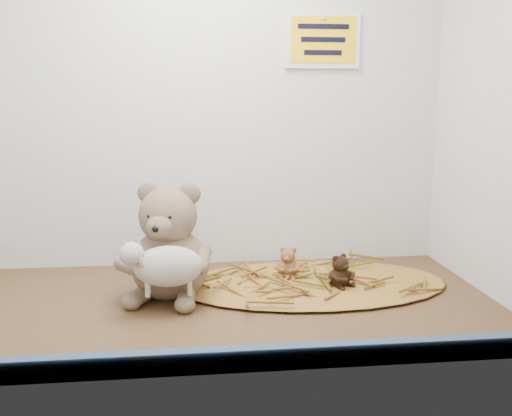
{
  "coord_description": "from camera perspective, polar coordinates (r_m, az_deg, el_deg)",
  "views": [
    {
      "loc": [
        -1.97,
        -110.37,
        41.55
      ],
      "look_at": [
        10.69,
        1.72,
        19.46
      ],
      "focal_mm": 40.0,
      "sensor_mm": 36.0,
      "label": 1
    }
  ],
  "objects": [
    {
      "name": "straw_bed",
      "position": [
        1.29,
        5.7,
        -7.46
      ],
      "size": [
        60.51,
        35.14,
        1.17
      ],
      "primitive_type": "ellipsoid",
      "color": "brown",
      "rests_on": "shelf_floor"
    },
    {
      "name": "toy_lamb",
      "position": [
        1.12,
        -8.76,
        -5.78
      ],
      "size": [
        17.48,
        10.67,
        11.3
      ],
      "primitive_type": null,
      "color": "silver",
      "rests_on": "main_teddy"
    },
    {
      "name": "alcove_shell",
      "position": [
        1.19,
        -5.63,
        12.68
      ],
      "size": [
        120.4,
        60.2,
        90.4
      ],
      "color": "#432E17",
      "rests_on": "ground"
    },
    {
      "name": "mini_teddy_brown",
      "position": [
        1.25,
        8.35,
        -6.1
      ],
      "size": [
        8.24,
        8.33,
        7.2
      ],
      "primitive_type": null,
      "rotation": [
        0.0,
        0.0,
        0.59
      ],
      "color": "black",
      "rests_on": "straw_bed"
    },
    {
      "name": "mini_teddy_tan",
      "position": [
        1.31,
        3.22,
        -5.32
      ],
      "size": [
        7.39,
        7.57,
        6.99
      ],
      "primitive_type": null,
      "rotation": [
        0.0,
        0.0,
        -0.36
      ],
      "color": "olive",
      "rests_on": "straw_bed"
    },
    {
      "name": "wall_sign",
      "position": [
        1.44,
        6.68,
        16.37
      ],
      "size": [
        16.0,
        1.2,
        11.0
      ],
      "primitive_type": "cube",
      "color": "#F0B10C",
      "rests_on": "back_wall"
    },
    {
      "name": "main_teddy",
      "position": [
        1.2,
        -8.65,
        -3.23
      ],
      "size": [
        24.63,
        25.38,
        24.39
      ],
      "primitive_type": null,
      "rotation": [
        0.0,
        0.0,
        -0.28
      ],
      "color": "#8F6F58",
      "rests_on": "shelf_floor"
    },
    {
      "name": "front_rail",
      "position": [
        0.91,
        -4.71,
        -14.94
      ],
      "size": [
        119.28,
        2.2,
        3.6
      ],
      "primitive_type": "cube",
      "color": "#324A60",
      "rests_on": "shelf_floor"
    }
  ]
}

